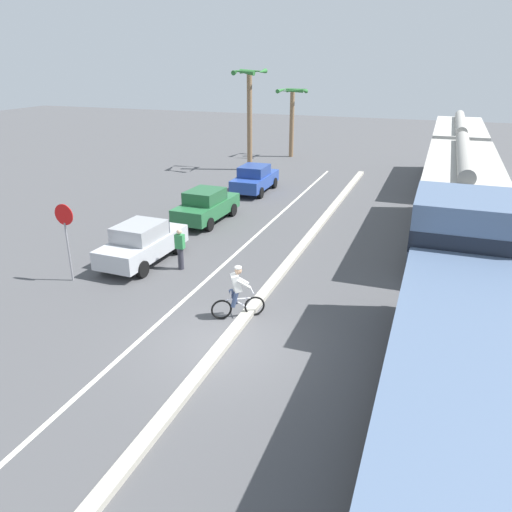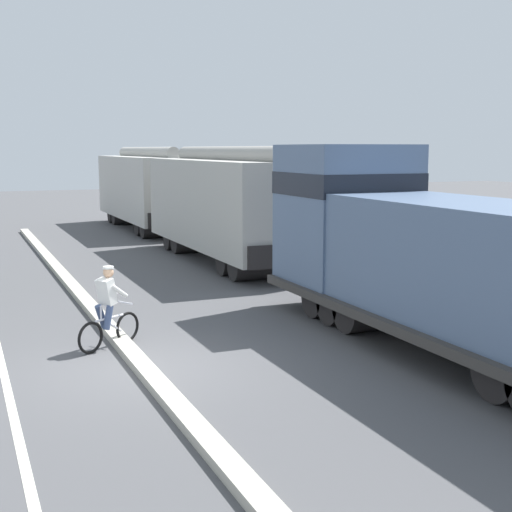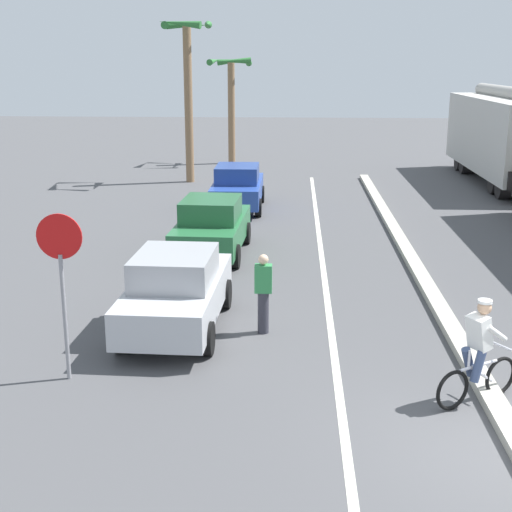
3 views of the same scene
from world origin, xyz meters
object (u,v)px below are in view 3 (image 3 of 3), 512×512
(hopper_car_middle, at_px, (506,136))
(stop_sign, at_px, (61,265))
(cyclist, at_px, (479,355))
(palm_tree_near, at_px, (232,86))
(parked_car_silver, at_px, (177,290))
(palm_tree_far, at_px, (187,69))
(parked_car_green, at_px, (212,226))
(pedestrian_by_cars, at_px, (263,292))
(parked_car_blue, at_px, (238,187))

(hopper_car_middle, xyz_separation_m, stop_sign, (-12.97, -20.80, -0.05))
(cyclist, height_order, palm_tree_near, palm_tree_near)
(hopper_car_middle, height_order, parked_car_silver, hopper_car_middle)
(cyclist, height_order, palm_tree_far, palm_tree_far)
(parked_car_silver, xyz_separation_m, cyclist, (5.25, -2.96, 0.00))
(parked_car_silver, xyz_separation_m, parked_car_green, (0.06, 5.70, 0.00))
(stop_sign, bearing_deg, pedestrian_by_cars, 35.54)
(hopper_car_middle, bearing_deg, parked_car_silver, -122.04)
(palm_tree_near, height_order, pedestrian_by_cars, palm_tree_near)
(palm_tree_near, relative_size, palm_tree_far, 0.79)
(cyclist, distance_m, stop_sign, 6.85)
(parked_car_silver, distance_m, parked_car_green, 5.70)
(pedestrian_by_cars, bearing_deg, parked_car_blue, 96.95)
(palm_tree_near, bearing_deg, parked_car_blue, -84.15)
(palm_tree_far, bearing_deg, hopper_car_middle, 1.49)
(hopper_car_middle, distance_m, stop_sign, 24.52)
(parked_car_green, relative_size, pedestrian_by_cars, 2.63)
(parked_car_silver, bearing_deg, palm_tree_far, 97.52)
(palm_tree_far, height_order, pedestrian_by_cars, palm_tree_far)
(parked_car_blue, height_order, cyclist, cyclist)
(palm_tree_near, bearing_deg, hopper_car_middle, -24.62)
(parked_car_green, height_order, stop_sign, stop_sign)
(parked_car_silver, height_order, pedestrian_by_cars, same)
(palm_tree_near, height_order, palm_tree_far, palm_tree_far)
(hopper_car_middle, height_order, parked_car_blue, hopper_car_middle)
(parked_car_green, height_order, parked_car_blue, same)
(parked_car_blue, xyz_separation_m, palm_tree_far, (-2.64, 5.96, 4.08))
(hopper_car_middle, bearing_deg, cyclist, -106.34)
(parked_car_blue, relative_size, palm_tree_near, 0.77)
(parked_car_green, height_order, pedestrian_by_cars, same)
(parked_car_silver, relative_size, palm_tree_far, 0.61)
(parked_car_silver, xyz_separation_m, pedestrian_by_cars, (1.75, -0.13, 0.03))
(stop_sign, bearing_deg, parked_car_green, 79.35)
(stop_sign, bearing_deg, parked_car_blue, 83.17)
(parked_car_silver, height_order, cyclist, cyclist)
(parked_car_blue, relative_size, palm_tree_far, 0.60)
(hopper_car_middle, relative_size, stop_sign, 3.68)
(parked_car_silver, distance_m, cyclist, 6.02)
(parked_car_blue, bearing_deg, pedestrian_by_cars, -83.05)
(parked_car_blue, xyz_separation_m, palm_tree_near, (-1.23, 12.04, 3.15))
(parked_car_green, distance_m, palm_tree_far, 13.20)
(stop_sign, distance_m, palm_tree_near, 26.60)
(parked_car_green, distance_m, stop_sign, 8.36)
(hopper_car_middle, bearing_deg, parked_car_blue, -150.65)
(parked_car_silver, distance_m, stop_sign, 3.09)
(cyclist, xyz_separation_m, stop_sign, (-6.72, 0.53, 1.21))
(hopper_car_middle, bearing_deg, palm_tree_near, 155.38)
(parked_car_green, bearing_deg, palm_tree_near, 93.20)
(parked_car_green, height_order, palm_tree_near, palm_tree_near)
(hopper_car_middle, height_order, stop_sign, hopper_car_middle)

